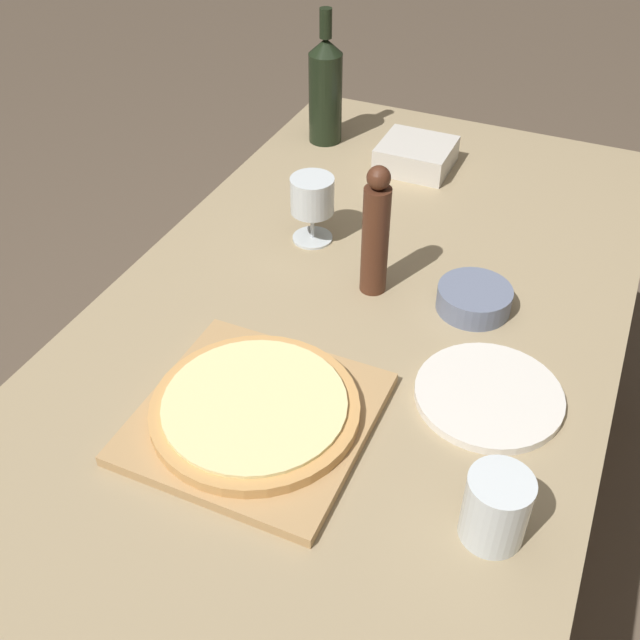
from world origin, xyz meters
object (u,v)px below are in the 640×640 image
Objects in this scene: pepper_mill at (375,234)px; small_bowl at (474,299)px; pizza at (255,408)px; wine_bottle at (325,89)px; wine_glass at (312,198)px.

small_bowl is at bearing 5.54° from pepper_mill.
pepper_mill is at bearing 83.70° from pizza.
pizza and small_bowl have the same top height.
pizza is 0.92m from wine_bottle.
small_bowl is (0.34, -0.08, -0.07)m from wine_glass.
small_bowl is (0.49, -0.48, -0.11)m from wine_bottle.
pizza is at bearing -119.67° from small_bowl.
wine_bottle is 2.38× the size of small_bowl.
wine_bottle reaches higher than wine_glass.
pepper_mill is at bearing -31.73° from wine_glass.
wine_bottle reaches higher than pepper_mill.
pizza is 0.49m from wine_glass.
pizza is 2.37× the size of small_bowl.
pepper_mill is at bearing -58.08° from wine_bottle.
wine_glass is at bearing 166.30° from small_bowl.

